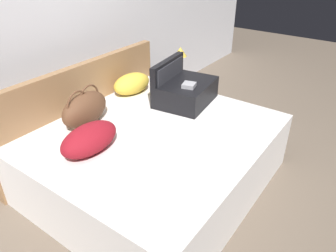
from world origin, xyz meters
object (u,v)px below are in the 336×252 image
nightstand (180,96)px  table_lamp (180,54)px  pillow_center_head (132,84)px  bed (156,158)px  hard_case_large (185,89)px  duffel_bag (85,109)px  pillow_near_headboard (89,139)px

nightstand → table_lamp: (0.00, 0.00, 0.54)m
pillow_center_head → table_lamp: bearing=-6.1°
bed → hard_case_large: size_ratio=3.07×
hard_case_large → pillow_center_head: 0.59m
nightstand → bed: bearing=-154.5°
duffel_bag → hard_case_large: bearing=-27.6°
hard_case_large → duffel_bag: (-0.88, 0.46, 0.01)m
pillow_near_headboard → duffel_bag: bearing=52.3°
bed → duffel_bag: bearing=113.1°
duffel_bag → nightstand: duffel_bag is taller
bed → nightstand: size_ratio=4.03×
table_lamp → bed: bearing=-154.5°
hard_case_large → pillow_near_headboard: hard_case_large is taller
pillow_near_headboard → table_lamp: bearing=11.7°
bed → duffel_bag: size_ratio=3.82×
bed → duffel_bag: duffel_bag is taller
bed → table_lamp: (1.26, 0.60, 0.51)m
duffel_bag → table_lamp: 1.51m
pillow_near_headboard → table_lamp: table_lamp is taller
pillow_center_head → table_lamp: table_lamp is taller
hard_case_large → table_lamp: (0.63, 0.48, 0.11)m
duffel_bag → pillow_center_head: (0.73, 0.11, -0.04)m
pillow_center_head → nightstand: bearing=-6.1°
bed → pillow_near_headboard: bearing=155.6°
nightstand → hard_case_large: bearing=-142.7°
hard_case_large → table_lamp: size_ratio=1.69×
hard_case_large → nightstand: (0.63, 0.48, -0.44)m
pillow_center_head → duffel_bag: bearing=-171.7°
hard_case_large → pillow_center_head: bearing=97.1°
hard_case_large → duffel_bag: 0.99m
table_lamp → hard_case_large: bearing=-142.7°
hard_case_large → bed: bearing=-176.7°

